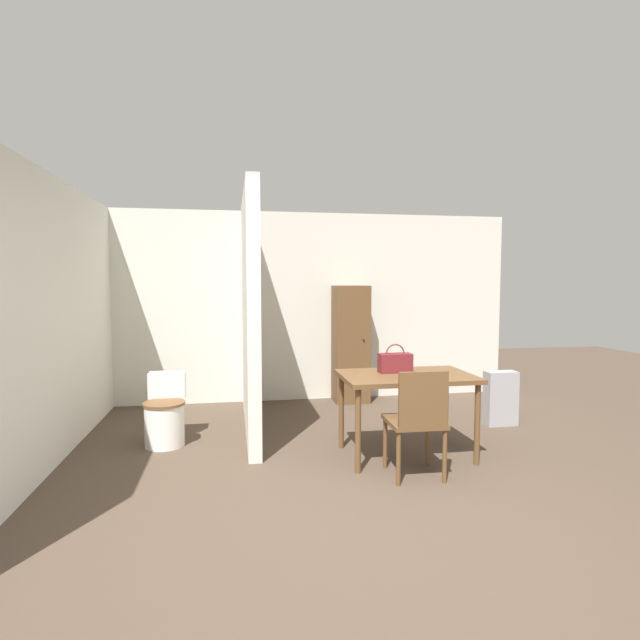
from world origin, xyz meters
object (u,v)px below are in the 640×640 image
(toilet, at_px, (165,415))
(wooden_cabinet, at_px, (351,344))
(wooden_chair, at_px, (417,418))
(handbag, at_px, (395,363))
(space_heater, at_px, (501,398))
(dining_table, at_px, (406,383))

(toilet, distance_m, wooden_cabinet, 2.65)
(wooden_cabinet, bearing_deg, wooden_chair, -91.85)
(toilet, relative_size, handbag, 2.24)
(space_heater, bearing_deg, wooden_chair, -138.72)
(handbag, bearing_deg, wooden_cabinet, 88.14)
(wooden_cabinet, bearing_deg, space_heater, -44.68)
(dining_table, distance_m, wooden_chair, 0.56)
(wooden_chair, height_order, wooden_cabinet, wooden_cabinet)
(toilet, bearing_deg, handbag, -16.29)
(handbag, xyz_separation_m, wooden_cabinet, (0.07, 2.03, -0.08))
(dining_table, bearing_deg, handbag, 124.84)
(handbag, distance_m, space_heater, 1.68)
(wooden_chair, distance_m, space_heater, 1.96)
(wooden_chair, relative_size, space_heater, 1.49)
(handbag, bearing_deg, wooden_chair, -91.83)
(handbag, height_order, wooden_cabinet, wooden_cabinet)
(wooden_cabinet, relative_size, space_heater, 2.57)
(toilet, relative_size, wooden_cabinet, 0.44)
(dining_table, distance_m, toilet, 2.35)
(wooden_chair, height_order, toilet, wooden_chair)
(wooden_chair, bearing_deg, toilet, 151.03)
(handbag, distance_m, wooden_cabinet, 2.03)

